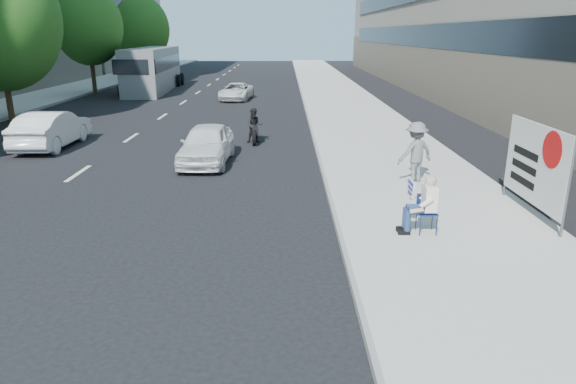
{
  "coord_description": "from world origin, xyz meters",
  "views": [
    {
      "loc": [
        0.24,
        -8.16,
        4.36
      ],
      "look_at": [
        0.3,
        1.65,
        1.32
      ],
      "focal_mm": 32.0,
      "sensor_mm": 36.0,
      "label": 1
    }
  ],
  "objects_px": {
    "protest_banner": "(535,164)",
    "bus": "(153,70)",
    "white_sedan_mid": "(51,129)",
    "seated_protester": "(423,201)",
    "motorcycle": "(255,127)",
    "jogger": "(416,152)",
    "white_sedan_far": "(236,92)",
    "white_sedan_near": "(207,144)"
  },
  "relations": [
    {
      "from": "protest_banner",
      "to": "white_sedan_near",
      "type": "height_order",
      "value": "protest_banner"
    },
    {
      "from": "protest_banner",
      "to": "bus",
      "type": "height_order",
      "value": "bus"
    },
    {
      "from": "white_sedan_far",
      "to": "jogger",
      "type": "bearing_deg",
      "value": -64.73
    },
    {
      "from": "jogger",
      "to": "white_sedan_near",
      "type": "relative_size",
      "value": 0.45
    },
    {
      "from": "seated_protester",
      "to": "bus",
      "type": "distance_m",
      "value": 33.68
    },
    {
      "from": "jogger",
      "to": "white_sedan_near",
      "type": "xyz_separation_m",
      "value": [
        -6.56,
        2.91,
        -0.36
      ]
    },
    {
      "from": "bus",
      "to": "white_sedan_near",
      "type": "bearing_deg",
      "value": -75.39
    },
    {
      "from": "protest_banner",
      "to": "white_sedan_near",
      "type": "relative_size",
      "value": 0.77
    },
    {
      "from": "white_sedan_mid",
      "to": "jogger",
      "type": "bearing_deg",
      "value": 157.18
    },
    {
      "from": "white_sedan_mid",
      "to": "motorcycle",
      "type": "distance_m",
      "value": 8.08
    },
    {
      "from": "seated_protester",
      "to": "white_sedan_mid",
      "type": "relative_size",
      "value": 0.29
    },
    {
      "from": "jogger",
      "to": "white_sedan_mid",
      "type": "height_order",
      "value": "jogger"
    },
    {
      "from": "protest_banner",
      "to": "jogger",
      "type": "bearing_deg",
      "value": 126.31
    },
    {
      "from": "seated_protester",
      "to": "white_sedan_mid",
      "type": "bearing_deg",
      "value": 141.82
    },
    {
      "from": "white_sedan_near",
      "to": "white_sedan_mid",
      "type": "xyz_separation_m",
      "value": [
        -6.56,
        2.66,
        0.05
      ]
    },
    {
      "from": "bus",
      "to": "motorcycle",
      "type": "bearing_deg",
      "value": -68.99
    },
    {
      "from": "white_sedan_far",
      "to": "white_sedan_near",
      "type": "bearing_deg",
      "value": -81.73
    },
    {
      "from": "white_sedan_near",
      "to": "bus",
      "type": "relative_size",
      "value": 0.33
    },
    {
      "from": "jogger",
      "to": "protest_banner",
      "type": "height_order",
      "value": "protest_banner"
    },
    {
      "from": "jogger",
      "to": "motorcycle",
      "type": "xyz_separation_m",
      "value": [
        -5.09,
        6.46,
        -0.4
      ]
    },
    {
      "from": "protest_banner",
      "to": "white_sedan_mid",
      "type": "xyz_separation_m",
      "value": [
        -15.23,
        8.46,
        -0.67
      ]
    },
    {
      "from": "protest_banner",
      "to": "white_sedan_mid",
      "type": "bearing_deg",
      "value": 150.96
    },
    {
      "from": "seated_protester",
      "to": "bus",
      "type": "xyz_separation_m",
      "value": [
        -13.4,
        30.89,
        0.76
      ]
    },
    {
      "from": "jogger",
      "to": "white_sedan_far",
      "type": "height_order",
      "value": "jogger"
    },
    {
      "from": "white_sedan_near",
      "to": "motorcycle",
      "type": "distance_m",
      "value": 3.84
    },
    {
      "from": "seated_protester",
      "to": "motorcycle",
      "type": "bearing_deg",
      "value": 111.97
    },
    {
      "from": "white_sedan_near",
      "to": "motorcycle",
      "type": "relative_size",
      "value": 1.94
    },
    {
      "from": "white_sedan_mid",
      "to": "white_sedan_far",
      "type": "relative_size",
      "value": 1.09
    },
    {
      "from": "motorcycle",
      "to": "white_sedan_near",
      "type": "bearing_deg",
      "value": -117.86
    },
    {
      "from": "seated_protester",
      "to": "motorcycle",
      "type": "xyz_separation_m",
      "value": [
        -4.25,
        10.54,
        -0.24
      ]
    },
    {
      "from": "white_sedan_far",
      "to": "bus",
      "type": "distance_m",
      "value": 9.28
    },
    {
      "from": "seated_protester",
      "to": "white_sedan_near",
      "type": "relative_size",
      "value": 0.33
    },
    {
      "from": "white_sedan_near",
      "to": "bus",
      "type": "bearing_deg",
      "value": 109.84
    },
    {
      "from": "white_sedan_mid",
      "to": "motorcycle",
      "type": "relative_size",
      "value": 2.16
    },
    {
      "from": "white_sedan_mid",
      "to": "bus",
      "type": "bearing_deg",
      "value": -86.79
    },
    {
      "from": "jogger",
      "to": "white_sedan_near",
      "type": "distance_m",
      "value": 7.18
    },
    {
      "from": "motorcycle",
      "to": "white_sedan_far",
      "type": "bearing_deg",
      "value": 92.87
    },
    {
      "from": "motorcycle",
      "to": "jogger",
      "type": "bearing_deg",
      "value": -57.1
    },
    {
      "from": "white_sedan_near",
      "to": "motorcycle",
      "type": "bearing_deg",
      "value": 69.5
    },
    {
      "from": "jogger",
      "to": "white_sedan_mid",
      "type": "distance_m",
      "value": 14.25
    },
    {
      "from": "seated_protester",
      "to": "jogger",
      "type": "distance_m",
      "value": 4.17
    },
    {
      "from": "jogger",
      "to": "motorcycle",
      "type": "bearing_deg",
      "value": -75.65
    }
  ]
}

